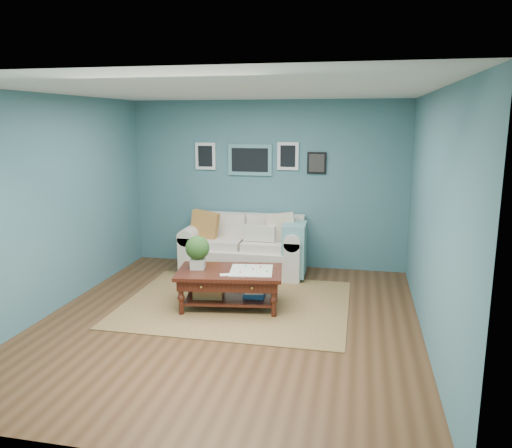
# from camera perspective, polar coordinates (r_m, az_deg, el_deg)

# --- Properties ---
(room_shell) EXTENTS (5.00, 5.02, 2.70)m
(room_shell) POSITION_cam_1_polar(r_m,az_deg,el_deg) (5.78, -3.24, 1.60)
(room_shell) COLOR brown
(room_shell) RESTS_ON ground
(area_rug) EXTENTS (2.92, 2.33, 0.01)m
(area_rug) POSITION_cam_1_polar(r_m,az_deg,el_deg) (6.68, -2.27, -9.05)
(area_rug) COLOR brown
(area_rug) RESTS_ON ground
(loveseat) EXTENTS (1.94, 0.88, 1.00)m
(loveseat) POSITION_cam_1_polar(r_m,az_deg,el_deg) (7.90, -0.78, -2.68)
(loveseat) COLOR white
(loveseat) RESTS_ON ground
(coffee_table) EXTENTS (1.43, 0.96, 0.93)m
(coffee_table) POSITION_cam_1_polar(r_m,az_deg,el_deg) (6.45, -3.62, -6.00)
(coffee_table) COLOR black
(coffee_table) RESTS_ON ground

